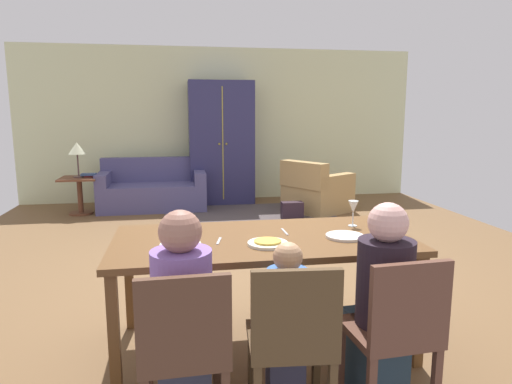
# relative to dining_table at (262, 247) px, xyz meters

# --- Properties ---
(ground_plane) EXTENTS (7.05, 6.61, 0.02)m
(ground_plane) POSITION_rel_dining_table_xyz_m (0.28, 2.11, -0.70)
(ground_plane) COLOR brown
(back_wall) EXTENTS (7.05, 0.10, 2.70)m
(back_wall) POSITION_rel_dining_table_xyz_m (0.28, 5.47, 0.66)
(back_wall) COLOR beige
(back_wall) RESTS_ON ground_plane
(dining_table) EXTENTS (1.93, 0.96, 0.76)m
(dining_table) POSITION_rel_dining_table_xyz_m (0.00, 0.00, 0.00)
(dining_table) COLOR brown
(dining_table) RESTS_ON ground_plane
(plate_near_man) EXTENTS (0.25, 0.25, 0.02)m
(plate_near_man) POSITION_rel_dining_table_xyz_m (-0.53, -0.12, 0.08)
(plate_near_man) COLOR silver
(plate_near_man) RESTS_ON dining_table
(pizza_near_man) EXTENTS (0.17, 0.17, 0.01)m
(pizza_near_man) POSITION_rel_dining_table_xyz_m (-0.53, -0.12, 0.09)
(pizza_near_man) COLOR #D8A753
(pizza_near_man) RESTS_ON plate_near_man
(plate_near_child) EXTENTS (0.25, 0.25, 0.02)m
(plate_near_child) POSITION_rel_dining_table_xyz_m (-0.00, -0.18, 0.08)
(plate_near_child) COLOR white
(plate_near_child) RESTS_ON dining_table
(pizza_near_child) EXTENTS (0.17, 0.17, 0.01)m
(pizza_near_child) POSITION_rel_dining_table_xyz_m (-0.00, -0.18, 0.09)
(pizza_near_child) COLOR gold
(pizza_near_child) RESTS_ON plate_near_child
(plate_near_woman) EXTENTS (0.25, 0.25, 0.02)m
(plate_near_woman) POSITION_rel_dining_table_xyz_m (0.53, -0.10, 0.08)
(plate_near_woman) COLOR silver
(plate_near_woman) RESTS_ON dining_table
(wine_glass) EXTENTS (0.07, 0.07, 0.19)m
(wine_glass) POSITION_rel_dining_table_xyz_m (0.69, 0.18, 0.20)
(wine_glass) COLOR silver
(wine_glass) RESTS_ON dining_table
(fork) EXTENTS (0.05, 0.15, 0.01)m
(fork) POSITION_rel_dining_table_xyz_m (-0.29, -0.05, 0.07)
(fork) COLOR silver
(fork) RESTS_ON dining_table
(knife) EXTENTS (0.01, 0.17, 0.01)m
(knife) POSITION_rel_dining_table_xyz_m (0.17, 0.10, 0.07)
(knife) COLOR silver
(knife) RESTS_ON dining_table
(dining_chair_man) EXTENTS (0.43, 0.43, 0.87)m
(dining_chair_man) POSITION_rel_dining_table_xyz_m (-0.53, -0.84, -0.20)
(dining_chair_man) COLOR #503121
(dining_chair_man) RESTS_ON ground_plane
(person_man) EXTENTS (0.30, 0.40, 1.11)m
(person_man) POSITION_rel_dining_table_xyz_m (-0.53, -0.66, -0.18)
(person_man) COLOR #3C3F56
(person_man) RESTS_ON ground_plane
(dining_chair_child) EXTENTS (0.46, 0.46, 0.87)m
(dining_chair_child) POSITION_rel_dining_table_xyz_m (-0.01, -0.84, -0.20)
(dining_chair_child) COLOR #4E371E
(dining_chair_child) RESTS_ON ground_plane
(person_child) EXTENTS (0.22, 0.30, 0.92)m
(person_child) POSITION_rel_dining_table_xyz_m (0.00, -0.67, -0.26)
(person_child) COLOR #343349
(person_child) RESTS_ON ground_plane
(dining_chair_woman) EXTENTS (0.45, 0.45, 0.87)m
(dining_chair_woman) POSITION_rel_dining_table_xyz_m (0.54, -0.84, -0.20)
(dining_chair_woman) COLOR brown
(dining_chair_woman) RESTS_ON ground_plane
(person_woman) EXTENTS (0.30, 0.41, 1.11)m
(person_woman) POSITION_rel_dining_table_xyz_m (0.53, -0.66, -0.18)
(person_woman) COLOR #2A4051
(person_woman) RESTS_ON ground_plane
(area_rug) EXTENTS (2.60, 1.80, 0.01)m
(area_rug) POSITION_rel_dining_table_xyz_m (0.54, 3.90, -0.69)
(area_rug) COLOR #4B4142
(area_rug) RESTS_ON ground_plane
(couch) EXTENTS (1.70, 0.86, 0.82)m
(couch) POSITION_rel_dining_table_xyz_m (-0.95, 4.76, -0.39)
(couch) COLOR #4D4A79
(couch) RESTS_ON ground_plane
(armchair) EXTENTS (1.18, 1.17, 0.82)m
(armchair) POSITION_rel_dining_table_xyz_m (1.63, 4.07, -0.37)
(armchair) COLOR tan
(armchair) RESTS_ON ground_plane
(armoire) EXTENTS (1.10, 0.59, 2.10)m
(armoire) POSITION_rel_dining_table_xyz_m (0.22, 5.08, 0.36)
(armoire) COLOR navy
(armoire) RESTS_ON ground_plane
(side_table) EXTENTS (0.56, 0.56, 0.58)m
(side_table) POSITION_rel_dining_table_xyz_m (-2.05, 4.50, -0.32)
(side_table) COLOR brown
(side_table) RESTS_ON ground_plane
(table_lamp) EXTENTS (0.26, 0.26, 0.54)m
(table_lamp) POSITION_rel_dining_table_xyz_m (-2.05, 4.50, 0.32)
(table_lamp) COLOR brown
(table_lamp) RESTS_ON side_table
(book_lower) EXTENTS (0.22, 0.16, 0.03)m
(book_lower) POSITION_rel_dining_table_xyz_m (-1.85, 4.54, -0.10)
(book_lower) COLOR #A12B34
(book_lower) RESTS_ON side_table
(book_upper) EXTENTS (0.22, 0.16, 0.03)m
(book_upper) POSITION_rel_dining_table_xyz_m (-1.90, 4.50, -0.07)
(book_upper) COLOR #364C7B
(book_upper) RESTS_ON book_lower
(handbag) EXTENTS (0.32, 0.16, 0.26)m
(handbag) POSITION_rel_dining_table_xyz_m (1.13, 3.60, -0.56)
(handbag) COLOR #2C1D27
(handbag) RESTS_ON ground_plane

